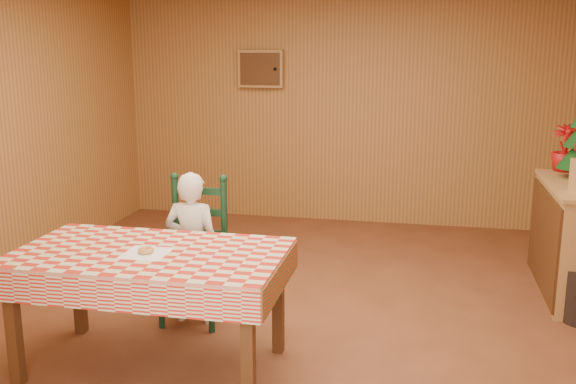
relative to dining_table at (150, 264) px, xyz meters
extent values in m
plane|color=brown|center=(0.65, 0.80, -0.69)|extent=(6.00, 6.00, 0.00)
cube|color=#AB773D|center=(0.65, 3.80, 0.61)|extent=(5.00, 0.10, 2.60)
cube|color=tan|center=(-0.25, 3.74, 1.06)|extent=(0.52, 0.08, 0.42)
cube|color=#502E15|center=(-0.25, 3.69, 1.06)|extent=(0.46, 0.02, 0.36)
sphere|color=black|center=(-0.07, 3.68, 1.06)|extent=(0.04, 0.04, 0.04)
cube|color=#502E15|center=(0.00, 0.00, 0.03)|extent=(1.60, 0.90, 0.06)
cube|color=#502E15|center=(-0.72, -0.37, -0.34)|extent=(0.07, 0.07, 0.69)
cube|color=#502E15|center=(0.72, -0.37, -0.34)|extent=(0.07, 0.07, 0.69)
cube|color=#502E15|center=(-0.72, 0.37, -0.34)|extent=(0.07, 0.07, 0.69)
cube|color=#502E15|center=(0.72, 0.37, -0.34)|extent=(0.07, 0.07, 0.69)
cube|color=red|center=(0.00, 0.00, 0.07)|extent=(1.64, 0.94, 0.02)
cube|color=red|center=(0.00, -0.47, -0.03)|extent=(1.64, 0.02, 0.18)
cube|color=red|center=(0.00, 0.47, -0.03)|extent=(1.64, 0.02, 0.18)
cube|color=#2C602C|center=(-0.82, 0.00, -0.03)|extent=(0.02, 0.94, 0.18)
cube|color=#2C602C|center=(0.82, 0.00, -0.03)|extent=(0.02, 0.94, 0.18)
cube|color=black|center=(0.00, 0.73, -0.26)|extent=(0.44, 0.40, 0.04)
cylinder|color=black|center=(-0.19, 0.56, -0.48)|extent=(0.04, 0.04, 0.41)
cylinder|color=black|center=(0.19, 0.56, -0.48)|extent=(0.04, 0.04, 0.41)
cylinder|color=black|center=(-0.19, 0.90, -0.48)|extent=(0.04, 0.04, 0.41)
cylinder|color=black|center=(0.19, 0.90, -0.48)|extent=(0.04, 0.04, 0.41)
cylinder|color=black|center=(-0.19, 0.90, 0.06)|extent=(0.05, 0.05, 0.60)
sphere|color=black|center=(-0.19, 0.90, 0.36)|extent=(0.06, 0.06, 0.06)
cylinder|color=black|center=(0.19, 0.90, 0.06)|extent=(0.05, 0.05, 0.60)
sphere|color=black|center=(0.19, 0.90, 0.36)|extent=(0.06, 0.06, 0.06)
cube|color=black|center=(0.00, 0.90, -0.06)|extent=(0.38, 0.03, 0.05)
cube|color=black|center=(0.00, 0.90, 0.10)|extent=(0.38, 0.03, 0.05)
cube|color=black|center=(0.00, 0.90, 0.26)|extent=(0.38, 0.03, 0.05)
imported|color=white|center=(0.00, 0.73, -0.13)|extent=(0.41, 0.27, 1.12)
cube|color=white|center=(0.00, -0.05, 0.08)|extent=(0.26, 0.26, 0.00)
torus|color=#C38946|center=(0.00, -0.05, 0.10)|extent=(0.10, 0.10, 0.03)
cube|color=#502E15|center=(2.60, 1.86, -0.24)|extent=(0.02, 1.20, 0.80)
sphere|color=#A70F10|center=(2.79, 2.16, 0.54)|extent=(0.04, 0.04, 0.04)
imported|color=#A70F10|center=(2.81, 2.41, 0.44)|extent=(0.24, 0.24, 0.40)
camera|label=1|loc=(1.60, -3.48, 1.29)|focal=40.00mm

